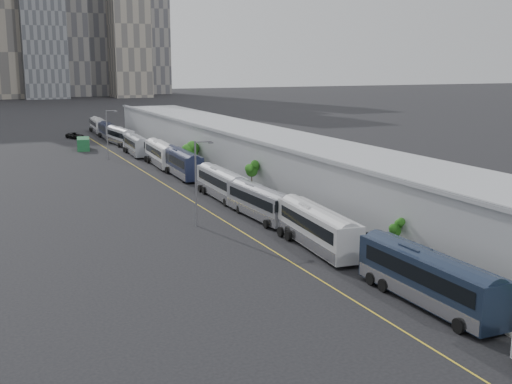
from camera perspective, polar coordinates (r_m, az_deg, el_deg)
sidewalk at (r=78.95m, az=2.64°, el=-0.80°), size 10.00×170.00×0.12m
lane_line at (r=74.97m, az=-4.56°, el=-1.52°), size 0.12×160.00×0.02m
depot at (r=80.13m, az=5.22°, el=1.86°), size 12.45×160.40×7.20m
bus_1 at (r=46.89m, az=15.03°, el=-7.79°), size 2.95×13.27×3.87m
bus_2 at (r=58.90m, az=5.48°, el=-3.52°), size 3.69×13.31×3.84m
bus_3 at (r=70.09m, az=0.30°, el=-1.15°), size 2.90×12.22×3.55m
bus_4 at (r=80.58m, az=-3.07°, el=0.53°), size 2.85×12.64×3.68m
bus_5 at (r=96.46m, az=-6.59°, el=2.36°), size 3.26×13.77×4.00m
bus_6 at (r=107.09m, az=-8.42°, el=3.20°), size 3.43×13.61×3.94m
bus_7 at (r=120.65m, az=-10.61°, el=3.97°), size 3.10×12.43×3.60m
bus_8 at (r=136.42m, az=-11.99°, el=4.76°), size 3.45×12.54×3.62m
bus_9 at (r=147.79m, az=-13.01°, el=5.20°), size 2.93×12.24×3.55m
bus_10 at (r=161.25m, az=-13.85°, el=5.66°), size 3.07×12.32×3.57m
tree_1 at (r=55.23m, az=12.26°, el=-3.39°), size 1.01×1.01×3.51m
tree_2 at (r=80.30m, az=-0.38°, el=2.01°), size 1.51×1.51×4.44m
tree_3 at (r=101.52m, az=-5.90°, el=3.76°), size 2.68×2.68×4.68m
street_lamp_near at (r=66.36m, az=-5.23°, el=1.30°), size 2.04×0.22×8.92m
street_lamp_far at (r=115.98m, az=-13.02°, el=5.30°), size 2.04×0.22×8.61m
shipping_container at (r=130.32m, az=-15.10°, el=4.15°), size 3.24×6.49×2.30m
suv at (r=150.18m, az=-15.80°, el=4.85°), size 4.03×5.51×1.39m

